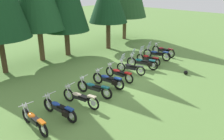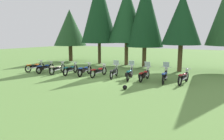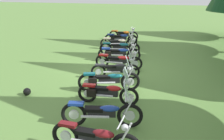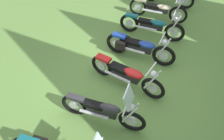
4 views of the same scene
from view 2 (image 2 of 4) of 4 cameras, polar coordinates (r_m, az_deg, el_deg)
ground_plane at (r=17.23m, az=-3.81°, el=-1.81°), size 80.00×80.00×0.00m
motorcycle_0 at (r=20.98m, az=-20.02°, el=0.87°), size 0.69×2.17×1.00m
motorcycle_1 at (r=19.99m, az=-17.61°, el=0.60°), size 0.76×2.28×1.00m
motorcycle_2 at (r=19.13m, az=-14.46°, el=0.38°), size 0.77×2.32×1.01m
motorcycle_3 at (r=18.52m, az=-11.08°, el=0.21°), size 0.75×2.35×1.01m
motorcycle_4 at (r=17.79m, az=-7.42°, el=-0.02°), size 0.78×2.28×1.02m
motorcycle_5 at (r=17.29m, az=-3.58°, el=-0.28°), size 0.61×2.34×0.99m
motorcycle_6 at (r=16.71m, az=0.59°, el=-0.55°), size 0.82×2.10×1.34m
motorcycle_7 at (r=16.05m, az=4.82°, el=-0.91°), size 0.95×2.34×1.38m
motorcycle_8 at (r=15.82m, az=8.72°, el=-1.22°), size 0.69×2.14×1.35m
motorcycle_9 at (r=15.57m, az=14.06°, el=-1.48°), size 0.78×2.36×1.39m
motorcycle_10 at (r=15.42m, az=18.76°, el=-1.88°), size 0.62×2.31×1.02m
pine_tree_0 at (r=28.11m, az=-11.31°, el=11.13°), size 4.12×4.12×6.59m
pine_tree_1 at (r=25.21m, az=-3.51°, el=15.92°), size 4.21×4.21×10.00m
pine_tree_2 at (r=23.98m, az=4.01°, el=14.64°), size 4.18×4.18×8.60m
pine_tree_3 at (r=22.74m, az=8.96°, el=14.72°), size 3.88×3.88×8.90m
pine_tree_4 at (r=20.49m, az=18.36°, el=12.96°), size 3.52×3.52×7.14m
dropped_helmet at (r=13.14m, az=3.49°, el=-4.68°), size 0.29×0.29×0.29m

